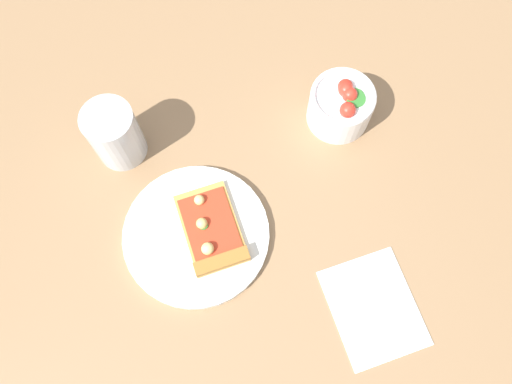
{
  "coord_description": "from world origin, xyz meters",
  "views": [
    {
      "loc": [
        -0.02,
        -0.27,
        0.75
      ],
      "look_at": [
        0.07,
        -0.02,
        0.03
      ],
      "focal_mm": 35.66,
      "sensor_mm": 36.0,
      "label": 1
    }
  ],
  "objects": [
    {
      "name": "paper_napkin",
      "position": [
        0.18,
        -0.23,
        0.0
      ],
      "size": [
        0.12,
        0.15,
        0.0
      ],
      "primitive_type": "cube",
      "rotation": [
        0.0,
        0.0,
        -0.01
      ],
      "color": "white",
      "rests_on": "ground_plane"
    },
    {
      "name": "salad_bowl",
      "position": [
        0.25,
        0.07,
        0.04
      ],
      "size": [
        0.1,
        0.1,
        0.08
      ],
      "color": "white",
      "rests_on": "ground_plane"
    },
    {
      "name": "pizza_slice_main",
      "position": [
        -0.01,
        -0.06,
        0.02
      ],
      "size": [
        0.08,
        0.13,
        0.03
      ],
      "color": "gold",
      "rests_on": "plate"
    },
    {
      "name": "soda_glass",
      "position": [
        -0.1,
        0.14,
        0.05
      ],
      "size": [
        0.08,
        0.08,
        0.11
      ],
      "color": "silver",
      "rests_on": "ground_plane"
    },
    {
      "name": "plate",
      "position": [
        -0.03,
        -0.04,
        0.01
      ],
      "size": [
        0.22,
        0.22,
        0.01
      ],
      "primitive_type": "cylinder",
      "color": "silver",
      "rests_on": "ground_plane"
    },
    {
      "name": "ground_plane",
      "position": [
        0.0,
        0.0,
        0.0
      ],
      "size": [
        2.4,
        2.4,
        0.0
      ],
      "primitive_type": "plane",
      "color": "#93704C",
      "rests_on": "ground"
    }
  ]
}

